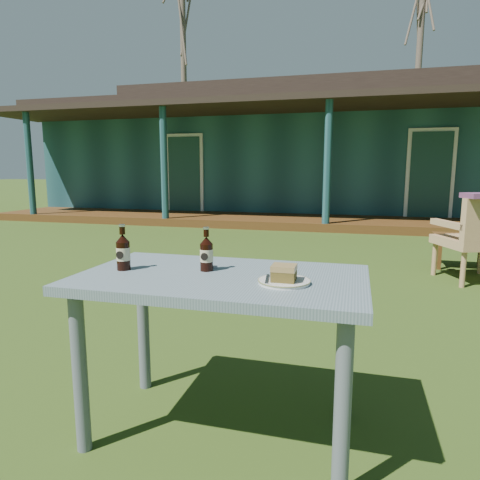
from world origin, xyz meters
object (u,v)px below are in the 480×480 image
(plate, at_px, (284,281))
(cola_bottle_near, at_px, (206,253))
(cake_slice, at_px, (284,273))
(cola_bottle_far, at_px, (123,252))
(side_table, at_px, (461,240))
(cafe_table, at_px, (221,298))

(plate, height_order, cola_bottle_near, cola_bottle_near)
(plate, bearing_deg, cola_bottle_near, 161.42)
(cake_slice, xyz_separation_m, cola_bottle_far, (-0.72, 0.05, 0.04))
(cola_bottle_near, bearing_deg, side_table, 63.95)
(plate, relative_size, side_table, 0.34)
(cola_bottle_far, xyz_separation_m, side_table, (2.19, 3.84, -0.46))
(cola_bottle_far, relative_size, side_table, 0.34)
(cafe_table, distance_m, cola_bottle_near, 0.20)
(cafe_table, distance_m, plate, 0.31)
(plate, xyz_separation_m, cola_bottle_near, (-0.36, 0.12, 0.07))
(plate, bearing_deg, cafe_table, 166.07)
(cake_slice, relative_size, side_table, 0.15)
(cola_bottle_near, xyz_separation_m, cola_bottle_far, (-0.36, -0.08, 0.00))
(cola_bottle_near, bearing_deg, cola_bottle_far, -167.50)
(cake_slice, height_order, cola_bottle_far, cola_bottle_far)
(plate, xyz_separation_m, cake_slice, (0.00, -0.01, 0.04))
(cafe_table, height_order, side_table, cafe_table)
(cake_slice, height_order, side_table, cake_slice)
(cola_bottle_near, bearing_deg, cafe_table, -32.11)
(plate, bearing_deg, cake_slice, -86.75)
(cafe_table, relative_size, cola_bottle_far, 5.95)
(cola_bottle_far, bearing_deg, cake_slice, -4.31)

